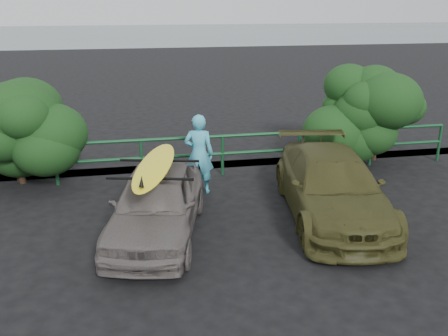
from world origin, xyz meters
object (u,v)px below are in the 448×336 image
Objects in this scene: guardrail at (183,157)px; surfboard at (155,166)px; olive_vehicle at (332,186)px; sedan at (157,203)px; man at (199,154)px.

surfboard reaches higher than guardrail.
surfboard reaches higher than olive_vehicle.
sedan is 1.34× the size of surfboard.
olive_vehicle is 2.46× the size of man.
sedan is at bearing 78.42° from man.
man is at bearing 75.47° from surfboard.
guardrail is at bearing 88.53° from surfboard.
guardrail is 4.96× the size of surfboard.
olive_vehicle reaches higher than sedan.
surfboard is at bearing -104.83° from guardrail.
man is (-2.43, 1.84, 0.26)m from olive_vehicle.
guardrail is at bearing 88.53° from sedan.
olive_vehicle reaches higher than guardrail.
sedan is (-0.83, -3.13, 0.12)m from guardrail.
guardrail is 3.35m from surfboard.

